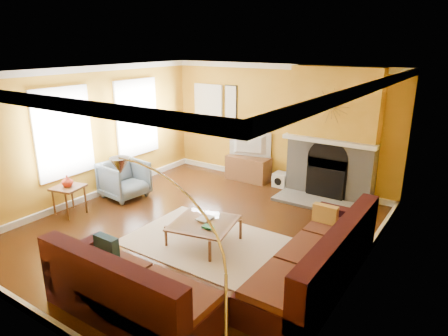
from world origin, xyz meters
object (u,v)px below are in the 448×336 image
Objects in this scene: sectional_sofa at (228,244)px; coffee_table at (204,232)px; armchair at (124,180)px; side_table at (70,200)px; media_console at (248,168)px; arc_lamp at (176,275)px.

coffee_table is at bearing 147.99° from sectional_sofa.
armchair reaches higher than side_table.
arc_lamp is (2.33, -5.30, 0.76)m from media_console.
side_table is (-0.20, -1.20, -0.11)m from armchair.
sectional_sofa is 4.35× the size of armchair.
media_console is at bearing -27.67° from armchair.
arc_lamp reaches higher than armchair.
sectional_sofa is at bearing -0.00° from side_table.
arc_lamp is (0.53, -1.70, 0.59)m from sectional_sofa.
side_table is (-1.80, -3.60, -0.00)m from media_console.
side_table is 4.53m from arc_lamp.
armchair is 1.52× the size of side_table.
media_console is 2.89m from armchair.
sectional_sofa is 3.58× the size of media_console.
sectional_sofa is 1.88m from arc_lamp.
armchair is 0.41× the size of arc_lamp.
sectional_sofa is 1.77× the size of arc_lamp.
sectional_sofa is at bearing -103.42° from armchair.
side_table is at bearing 176.56° from armchair.
arc_lamp is (3.93, -2.90, 0.66)m from armchair.
armchair reaches higher than coffee_table.
side_table is at bearing -169.88° from coffee_table.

